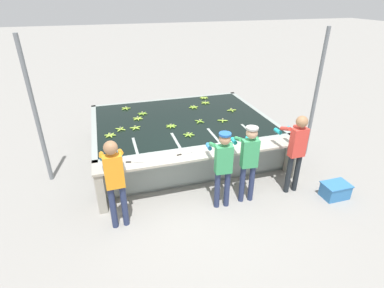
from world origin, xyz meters
name	(u,v)px	position (x,y,z in m)	size (l,w,h in m)	color
ground_plane	(208,195)	(0.00, 0.00, 0.00)	(80.00, 80.00, 0.00)	gray
wash_tank	(182,135)	(0.00, 2.16, 0.45)	(4.51, 3.46, 0.92)	gray
work_ledge	(205,164)	(0.00, 0.22, 0.65)	(4.51, 0.45, 0.92)	#A8A393
worker_0	(114,176)	(-1.86, -0.37, 1.05)	(0.42, 0.72, 1.74)	navy
worker_1	(223,163)	(0.14, -0.37, 0.98)	(0.45, 0.73, 1.62)	navy
worker_2	(249,157)	(0.69, -0.34, 1.00)	(0.45, 0.73, 1.65)	navy
worker_3	(296,147)	(1.76, -0.32, 1.05)	(0.41, 0.72, 1.74)	#1E2328
banana_bunch_floating_0	(120,129)	(-1.58, 1.90, 0.93)	(0.25, 0.25, 0.08)	#9EC642
banana_bunch_floating_1	(126,108)	(-1.32, 3.32, 0.93)	(0.27, 0.28, 0.08)	#8CB738
banana_bunch_floating_2	(193,107)	(0.55, 2.87, 0.93)	(0.28, 0.27, 0.08)	#8CB738
banana_bunch_floating_3	(171,126)	(-0.37, 1.73, 0.93)	(0.28, 0.28, 0.08)	#7FAD33
banana_bunch_floating_4	(142,114)	(-0.92, 2.78, 0.93)	(0.27, 0.28, 0.08)	#75A333
banana_bunch_floating_5	(205,103)	(1.00, 3.14, 0.93)	(0.28, 0.28, 0.08)	#93BC3D
banana_bunch_floating_6	(223,120)	(0.97, 1.70, 0.93)	(0.27, 0.27, 0.08)	#8CB738
banana_bunch_floating_7	(204,98)	(1.11, 3.59, 0.93)	(0.28, 0.28, 0.08)	#93BC3D
banana_bunch_floating_8	(232,110)	(1.50, 2.33, 0.93)	(0.28, 0.28, 0.08)	#93BC3D
banana_bunch_floating_9	(200,121)	(0.39, 1.81, 0.93)	(0.23, 0.23, 0.08)	#75A333
banana_bunch_floating_10	(138,118)	(-1.09, 2.47, 0.93)	(0.26, 0.28, 0.08)	#9EC642
banana_bunch_floating_11	(135,128)	(-1.23, 1.88, 0.93)	(0.28, 0.27, 0.08)	#93BC3D
banana_bunch_floating_12	(189,135)	(-0.10, 1.13, 0.93)	(0.27, 0.28, 0.08)	#75A333
banana_bunch_floating_13	(110,135)	(-1.84, 1.62, 0.93)	(0.28, 0.28, 0.08)	#9EC642
knife_0	(182,154)	(-0.48, 0.29, 0.92)	(0.35, 0.09, 0.02)	silver
knife_1	(132,162)	(-1.50, 0.26, 0.92)	(0.35, 0.12, 0.02)	silver
crate	(335,190)	(2.52, -0.82, 0.16)	(0.55, 0.39, 0.32)	#3375B7
support_post_left	(36,114)	(-3.26, 1.64, 1.60)	(0.09, 0.09, 3.20)	slate
support_post_right	(316,96)	(3.11, 1.01, 1.60)	(0.09, 0.09, 3.20)	slate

